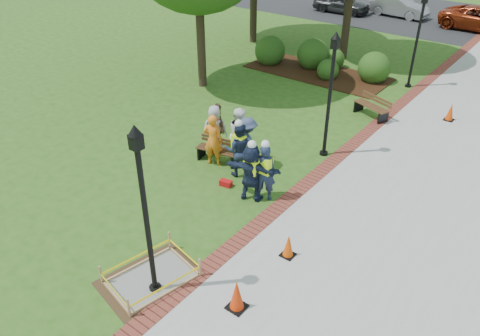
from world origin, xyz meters
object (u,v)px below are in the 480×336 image
Objects in this scene: wet_concrete_pad at (151,273)px; cone_front at (237,296)px; hivis_worker_c at (239,148)px; lamp_near at (144,203)px; hivis_worker_a at (252,171)px; hivis_worker_b at (264,171)px; bench_near at (218,155)px.

cone_front reaches higher than wet_concrete_pad.
lamp_near is at bearing -73.34° from hivis_worker_c.
hivis_worker_c is at bearing 143.26° from hivis_worker_a.
cone_front is 0.42× the size of hivis_worker_c.
lamp_near reaches higher than hivis_worker_b.
bench_near is 6.39m from lamp_near.
cone_front is (4.46, -4.67, 0.14)m from bench_near.
wet_concrete_pad is at bearing -66.05° from bench_near.
hivis_worker_b is 1.54m from hivis_worker_c.
hivis_worker_c is at bearing 104.11° from wet_concrete_pad.
wet_concrete_pad is 2.27m from lamp_near.
lamp_near is (2.61, -5.39, 2.23)m from bench_near.
cone_front is at bearing -46.37° from bench_near.
wet_concrete_pad is at bearing -92.06° from hivis_worker_b.
hivis_worker_b is at bearing 117.21° from cone_front.
lamp_near is 2.17× the size of hivis_worker_b.
bench_near is at bearing 115.85° from lamp_near.
bench_near is 0.36× the size of lamp_near.
cone_front is 2.88m from lamp_near.
hivis_worker_c is (-3.39, 4.45, 0.57)m from cone_front.
hivis_worker_a is at bearing -142.30° from hivis_worker_b.
wet_concrete_pad is 3.20× the size of cone_front.
hivis_worker_c is at bearing 127.33° from cone_front.
bench_near is at bearing 154.06° from hivis_worker_a.
lamp_near reaches higher than hivis_worker_a.
hivis_worker_b is 1.00× the size of hivis_worker_c.
hivis_worker_c is (-1.26, 5.00, 0.73)m from wet_concrete_pad.
lamp_near is at bearing -29.26° from wet_concrete_pad.
hivis_worker_a is 1.00× the size of hivis_worker_c.
hivis_worker_c reaches higher than bench_near.
cone_front is 0.42× the size of hivis_worker_a.
hivis_worker_b is (-1.98, 3.84, 0.58)m from cone_front.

